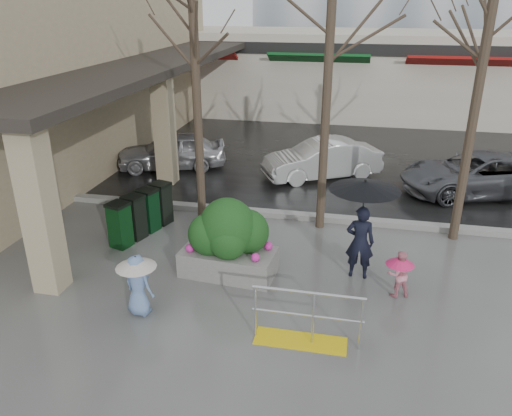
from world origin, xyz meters
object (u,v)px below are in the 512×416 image
at_px(car_a, 172,151).
at_px(car_c, 478,174).
at_px(woman, 362,214).
at_px(child_pink, 399,271).
at_px(news_boxes, 142,213).
at_px(planter, 229,239).
at_px(tree_west, 193,17).
at_px(tree_midwest, 331,11).
at_px(tree_mideast, 488,31).
at_px(child_blue, 137,279).
at_px(handrail, 305,324).
at_px(car_b, 322,159).

bearing_deg(car_a, car_c, 68.75).
bearing_deg(woman, child_pink, 144.38).
bearing_deg(news_boxes, planter, -11.90).
bearing_deg(car_a, tree_west, 12.43).
bearing_deg(tree_midwest, child_pink, -58.59).
bearing_deg(tree_mideast, planter, -150.80).
relative_size(tree_west, tree_mideast, 1.05).
xyz_separation_m(child_pink, child_blue, (-4.77, -1.62, 0.17)).
bearing_deg(tree_west, news_boxes, -129.96).
xyz_separation_m(handrail, news_boxes, (-4.49, 3.46, 0.18)).
bearing_deg(tree_west, handrail, -55.01).
height_order(planter, car_a, planter).
bearing_deg(tree_midwest, car_a, 145.33).
xyz_separation_m(tree_mideast, woman, (-2.29, -2.35, -3.42)).
relative_size(child_pink, news_boxes, 0.48).
bearing_deg(handrail, car_c, 62.38).
xyz_separation_m(child_blue, car_c, (7.38, 7.90, -0.10)).
bearing_deg(child_pink, car_a, -61.10).
relative_size(tree_west, planter, 3.30).
distance_m(tree_west, planter, 5.31).
height_order(car_a, car_b, same).
relative_size(woman, child_pink, 2.26).
xyz_separation_m(child_blue, car_a, (-2.51, 8.36, -0.10)).
xyz_separation_m(news_boxes, car_b, (4.02, 5.21, 0.07)).
xyz_separation_m(child_pink, news_boxes, (-6.13, 1.60, -0.01)).
bearing_deg(handrail, tree_mideast, 56.81).
height_order(handrail, child_blue, child_blue).
distance_m(handrail, news_boxes, 5.67).
xyz_separation_m(tree_midwest, car_c, (4.41, 3.33, -4.60)).
height_order(tree_west, planter, tree_west).
height_order(woman, child_blue, woman).
xyz_separation_m(car_a, car_b, (5.17, 0.08, 0.00)).
bearing_deg(child_blue, tree_midwest, -106.26).
relative_size(woman, car_b, 0.58).
distance_m(tree_midwest, tree_mideast, 3.32).
xyz_separation_m(tree_midwest, planter, (-1.70, -2.80, -4.41)).
height_order(car_b, car_c, same).
relative_size(tree_west, tree_midwest, 0.97).
distance_m(tree_west, car_b, 6.57).
height_order(tree_mideast, woman, tree_mideast).
relative_size(tree_mideast, car_b, 1.70).
xyz_separation_m(tree_mideast, car_a, (-8.78, 3.79, -4.23)).
xyz_separation_m(woman, child_pink, (0.79, -0.60, -0.88)).
bearing_deg(handrail, child_blue, 175.80).
xyz_separation_m(tree_mideast, child_pink, (-1.50, -2.95, -4.30)).
relative_size(tree_midwest, car_b, 1.83).
bearing_deg(car_a, tree_mideast, 48.06).
bearing_deg(handrail, car_b, 93.06).
height_order(tree_west, news_boxes, tree_west).
height_order(tree_mideast, planter, tree_mideast).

